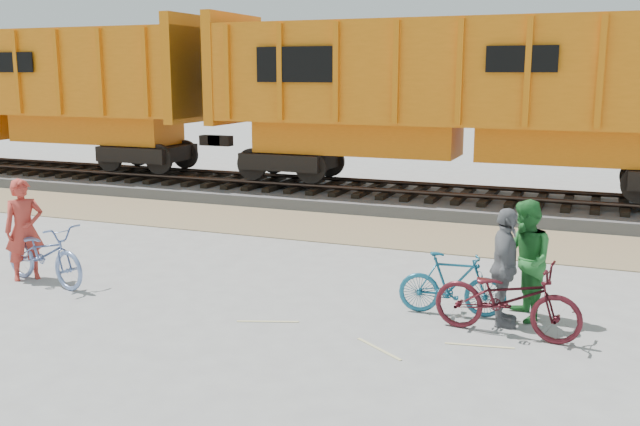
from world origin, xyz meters
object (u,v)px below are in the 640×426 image
(bicycle_teal, at_px, (452,284))
(person_solo, at_px, (24,230))
(hopper_car_center, at_px, (470,94))
(bicycle_maroon, at_px, (507,298))
(bicycle_blue, at_px, (44,254))
(person_man, at_px, (525,261))
(person_woman, at_px, (504,267))
(hopper_car_left, at_px, (18,89))

(bicycle_teal, height_order, person_solo, person_solo)
(hopper_car_center, height_order, bicycle_maroon, hopper_car_center)
(bicycle_blue, distance_m, person_solo, 0.62)
(bicycle_teal, relative_size, person_solo, 0.89)
(person_man, bearing_deg, bicycle_maroon, -35.83)
(bicycle_teal, bearing_deg, person_woman, -108.88)
(person_man, xyz_separation_m, person_woman, (-0.24, -0.36, -0.03))
(bicycle_maroon, relative_size, person_man, 1.14)
(bicycle_teal, bearing_deg, bicycle_blue, 91.19)
(bicycle_blue, bearing_deg, person_man, -68.52)
(hopper_car_left, height_order, bicycle_blue, hopper_car_left)
(hopper_car_center, distance_m, bicycle_maroon, 9.65)
(bicycle_maroon, relative_size, person_woman, 1.18)
(hopper_car_left, bearing_deg, hopper_car_center, 0.00)
(hopper_car_center, xyz_separation_m, person_woman, (2.10, -8.66, -2.16))
(hopper_car_left, height_order, person_solo, hopper_car_left)
(bicycle_blue, height_order, person_solo, person_solo)
(hopper_car_left, bearing_deg, person_solo, -45.88)
(bicycle_teal, distance_m, bicycle_maroon, 1.02)
(person_man, bearing_deg, person_solo, -107.66)
(hopper_car_left, bearing_deg, bicycle_blue, -44.66)
(person_man, relative_size, person_woman, 1.04)
(bicycle_blue, xyz_separation_m, person_man, (7.75, 1.18, 0.35))
(hopper_car_left, xyz_separation_m, bicycle_teal, (16.34, -8.51, -2.53))
(bicycle_teal, bearing_deg, person_man, -85.75)
(bicycle_blue, bearing_deg, hopper_car_center, -16.84)
(bicycle_blue, bearing_deg, person_solo, 91.52)
(bicycle_teal, bearing_deg, hopper_car_left, 55.45)
(hopper_car_left, height_order, bicycle_maroon, hopper_car_left)
(hopper_car_left, bearing_deg, person_woman, -26.87)
(hopper_car_left, distance_m, bicycle_maroon, 19.60)
(hopper_car_center, bearing_deg, hopper_car_left, 180.00)
(hopper_car_left, xyz_separation_m, person_man, (17.34, -8.31, -2.13))
(bicycle_blue, bearing_deg, bicycle_maroon, -74.01)
(hopper_car_left, relative_size, bicycle_teal, 8.89)
(hopper_car_center, relative_size, bicycle_blue, 6.99)
(bicycle_maroon, bearing_deg, hopper_car_center, 19.93)
(person_woman, bearing_deg, bicycle_blue, 90.94)
(hopper_car_left, xyz_separation_m, hopper_car_center, (15.00, 0.00, 0.00))
(hopper_car_center, distance_m, bicycle_blue, 11.19)
(bicycle_blue, distance_m, person_woman, 7.55)
(bicycle_maroon, bearing_deg, bicycle_teal, 63.19)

